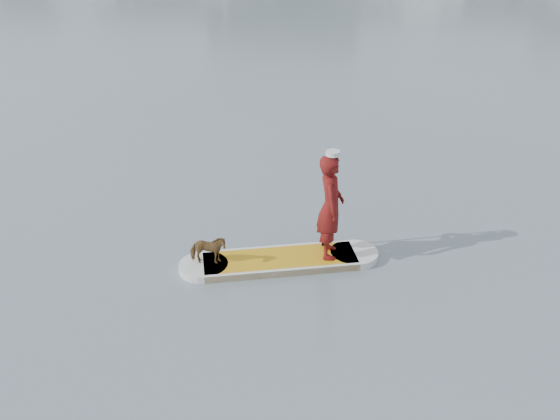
# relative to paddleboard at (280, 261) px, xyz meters

# --- Properties ---
(ground) EXTENTS (140.00, 140.00, 0.00)m
(ground) POSITION_rel_paddleboard_xyz_m (3.75, -2.23, -0.06)
(ground) COLOR slate
(ground) RESTS_ON ground
(paddleboard) EXTENTS (3.20, 1.49, 0.12)m
(paddleboard) POSITION_rel_paddleboard_xyz_m (0.00, 0.00, 0.00)
(paddleboard) COLOR gold
(paddleboard) RESTS_ON ground
(paddler) EXTENTS (0.48, 0.68, 1.76)m
(paddler) POSITION_rel_paddleboard_xyz_m (0.78, 0.22, 0.94)
(paddler) COLOR maroon
(paddler) RESTS_ON paddleboard
(white_cap) EXTENTS (0.22, 0.22, 0.07)m
(white_cap) POSITION_rel_paddleboard_xyz_m (0.78, 0.22, 1.85)
(white_cap) COLOR silver
(white_cap) RESTS_ON paddler
(dog) EXTENTS (0.62, 0.35, 0.50)m
(dog) POSITION_rel_paddleboard_xyz_m (-1.12, -0.32, 0.31)
(dog) COLOR brown
(dog) RESTS_ON paddleboard
(paddle) EXTENTS (0.11, 0.30, 2.00)m
(paddle) POSITION_rel_paddleboard_xyz_m (0.70, 0.47, 0.74)
(paddle) COLOR black
(paddle) RESTS_ON ground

